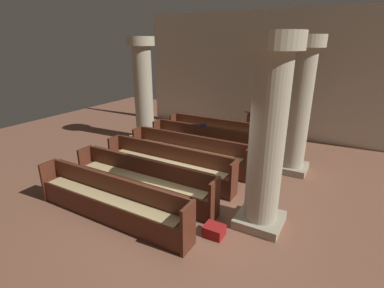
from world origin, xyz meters
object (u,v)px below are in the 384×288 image
at_px(lectern, 251,128).
at_px(hymn_book, 203,125).
at_px(pew_row_4, 142,178).
at_px(pillar_aisle_side, 298,105).
at_px(pillar_aisle_rear, 267,135).
at_px(pillar_far_side, 143,89).
at_px(pew_row_2, 188,150).
at_px(pew_row_3, 168,162).
at_px(pew_row_0, 218,132).
at_px(pew_row_5, 110,198).
at_px(pew_row_1, 204,140).
at_px(kneeler_box_blue, 261,169).
at_px(kneeler_box_red, 214,231).

bearing_deg(lectern, hymn_book, -115.71).
bearing_deg(pew_row_4, lectern, 81.38).
bearing_deg(lectern, pillar_aisle_side, -47.57).
bearing_deg(pillar_aisle_rear, pillar_far_side, 149.64).
bearing_deg(pew_row_2, pew_row_3, -90.00).
distance_m(pew_row_0, pew_row_2, 2.05).
height_order(pew_row_5, hymn_book, hymn_book).
height_order(pew_row_1, pew_row_4, same).
bearing_deg(lectern, kneeler_box_blue, -65.76).
bearing_deg(pillar_aisle_side, pew_row_0, 161.82).
xyz_separation_m(pew_row_0, pillar_aisle_rear, (2.66, -3.78, 1.37)).
bearing_deg(pew_row_3, pew_row_1, 90.00).
relative_size(pew_row_0, pew_row_5, 1.00).
bearing_deg(kneeler_box_red, pew_row_3, 143.81).
bearing_deg(pillar_aisle_rear, pew_row_0, 125.08).
relative_size(pillar_far_side, pillar_aisle_rear, 1.00).
bearing_deg(pillar_far_side, pew_row_1, -7.13).
bearing_deg(pew_row_2, pew_row_4, -90.00).
distance_m(pew_row_4, kneeler_box_red, 2.12).
distance_m(pillar_far_side, lectern, 4.13).
bearing_deg(kneeler_box_red, pew_row_4, 167.24).
xyz_separation_m(pew_row_1, lectern, (0.80, 2.19, -0.04)).
distance_m(pew_row_3, kneeler_box_blue, 2.57).
relative_size(pew_row_1, lectern, 3.40).
distance_m(pew_row_3, pillar_aisle_rear, 3.07).
bearing_deg(lectern, pew_row_5, -97.23).
height_order(pew_row_3, pew_row_5, same).
distance_m(pew_row_5, pillar_aisle_side, 5.20).
bearing_deg(pew_row_1, kneeler_box_blue, -13.39).
bearing_deg(pew_row_1, pillar_aisle_side, 3.30).
distance_m(pillar_aisle_side, pillar_far_side, 5.26).
distance_m(pillar_aisle_rear, lectern, 5.46).
xyz_separation_m(pew_row_0, pew_row_5, (0.00, -5.13, 0.00)).
bearing_deg(pew_row_0, pew_row_1, -90.00).
bearing_deg(pew_row_2, pillar_far_side, 152.58).
xyz_separation_m(pew_row_5, hymn_book, (-0.16, 4.30, 0.42)).
height_order(pew_row_4, lectern, lectern).
bearing_deg(hymn_book, pew_row_0, 79.08).
height_order(pew_row_1, kneeler_box_red, pew_row_1).
relative_size(pillar_aisle_side, kneeler_box_red, 9.73).
relative_size(pew_row_5, pillar_far_side, 1.03).
xyz_separation_m(pew_row_2, pillar_aisle_side, (2.66, 1.18, 1.37)).
relative_size(pew_row_2, pew_row_3, 1.00).
distance_m(pew_row_1, pillar_aisle_rear, 4.07).
bearing_deg(pillar_aisle_side, kneeler_box_red, -99.63).
distance_m(pew_row_4, lectern, 5.32).
relative_size(pew_row_0, pew_row_2, 1.00).
bearing_deg(pew_row_5, pew_row_4, 90.00).
distance_m(hymn_book, kneeler_box_red, 4.40).
xyz_separation_m(pew_row_3, kneeler_box_blue, (2.00, 1.58, -0.37)).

